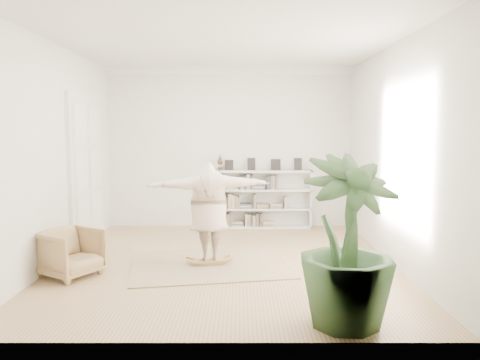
% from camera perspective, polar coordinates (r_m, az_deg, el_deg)
% --- Properties ---
extents(floor, '(6.00, 6.00, 0.00)m').
position_cam_1_polar(floor, '(7.94, -1.79, -9.94)').
color(floor, '#916B4A').
rests_on(floor, ground).
extents(room_shell, '(6.00, 6.00, 6.00)m').
position_cam_1_polar(room_shell, '(10.65, -1.35, 13.17)').
color(room_shell, silver).
rests_on(room_shell, floor).
extents(doors, '(0.09, 1.78, 2.92)m').
position_cam_1_polar(doors, '(9.43, -18.21, 0.96)').
color(doors, white).
rests_on(doors, floor).
extents(bookshelf, '(2.20, 0.35, 1.64)m').
position_cam_1_polar(bookshelf, '(10.57, 2.71, -2.41)').
color(bookshelf, silver).
rests_on(bookshelf, floor).
extents(armchair, '(1.07, 1.06, 0.72)m').
position_cam_1_polar(armchair, '(7.54, -19.94, -8.35)').
color(armchair, tan).
rests_on(armchair, floor).
extents(rug, '(2.81, 2.41, 0.02)m').
position_cam_1_polar(rug, '(7.79, -3.77, -10.19)').
color(rug, tan).
rests_on(rug, floor).
extents(rocker_board, '(0.55, 0.39, 0.11)m').
position_cam_1_polar(rocker_board, '(7.77, -3.77, -9.78)').
color(rocker_board, olive).
rests_on(rocker_board, rug).
extents(person, '(2.03, 0.87, 1.60)m').
position_cam_1_polar(person, '(7.58, -3.82, -3.51)').
color(person, beige).
rests_on(person, rocker_board).
extents(houseplant, '(1.40, 1.40, 1.93)m').
position_cam_1_polar(houseplant, '(5.35, 12.90, -7.29)').
color(houseplant, '#2D4924').
rests_on(houseplant, floor).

